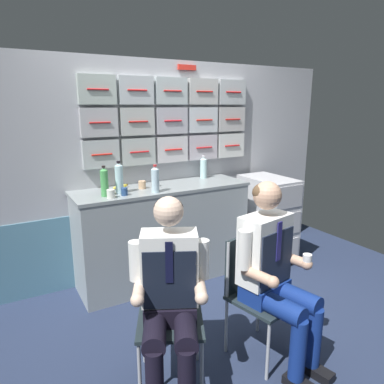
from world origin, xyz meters
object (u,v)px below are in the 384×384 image
water_bottle_clear (203,168)px  coffee_cup_white (124,191)px  folding_chair_left (170,300)px  snack_banana (120,187)px  service_trolley (267,216)px  crew_member_left (170,293)px  crew_member_right (274,267)px  folding_chair_right (254,282)px

water_bottle_clear → coffee_cup_white: water_bottle_clear is taller
folding_chair_left → snack_banana: (0.14, 1.31, 0.46)m
service_trolley → snack_banana: size_ratio=5.49×
crew_member_left → water_bottle_clear: crew_member_left is taller
crew_member_left → water_bottle_clear: (1.14, 1.50, 0.41)m
crew_member_right → snack_banana: bearing=108.2°
crew_member_left → water_bottle_clear: 1.93m
crew_member_left → folding_chair_right: bearing=5.8°
folding_chair_right → coffee_cup_white: (-0.53, 1.13, 0.48)m
crew_member_left → crew_member_right: crew_member_right is taller
folding_chair_left → service_trolley: bearing=31.3°
crew_member_right → folding_chair_right: bearing=101.9°
folding_chair_left → crew_member_left: crew_member_left is taller
crew_member_left → crew_member_right: bearing=-7.0°
folding_chair_right → water_bottle_clear: 1.60m
water_bottle_clear → crew_member_left: bearing=-127.3°
coffee_cup_white → snack_banana: (0.05, 0.26, -0.02)m
service_trolley → water_bottle_clear: bearing=155.3°
service_trolley → crew_member_right: size_ratio=0.76×
water_bottle_clear → snack_banana: water_bottle_clear is taller
folding_chair_left → water_bottle_clear: 1.81m
service_trolley → coffee_cup_white: (-1.64, 0.00, 0.49)m
water_bottle_clear → folding_chair_left: bearing=-128.3°
water_bottle_clear → snack_banana: size_ratio=1.40×
folding_chair_right → coffee_cup_white: size_ratio=12.50×
service_trolley → water_bottle_clear: 0.92m
folding_chair_left → folding_chair_right: bearing=-7.1°
service_trolley → snack_banana: (-1.59, 0.26, 0.47)m
snack_banana → service_trolley: bearing=-9.4°
service_trolley → crew_member_left: 2.17m
crew_member_left → folding_chair_right: 0.70m
folding_chair_left → coffee_cup_white: 1.16m
crew_member_right → coffee_cup_white: (-0.56, 1.29, 0.31)m
folding_chair_right → crew_member_right: crew_member_right is taller
folding_chair_left → water_bottle_clear: size_ratio=3.46×
folding_chair_left → crew_member_right: (0.65, -0.23, 0.17)m
folding_chair_right → snack_banana: snack_banana is taller
snack_banana → folding_chair_right: bearing=-71.1°
folding_chair_right → coffee_cup_white: 1.34m
water_bottle_clear → service_trolley: bearing=-24.7°
crew_member_left → coffee_cup_white: crew_member_left is taller
water_bottle_clear → coffee_cup_white: 1.03m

